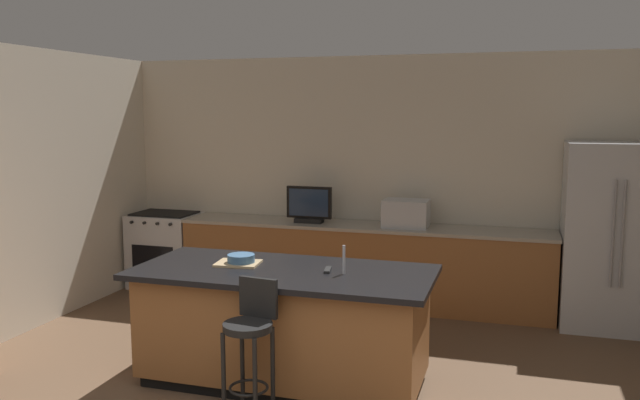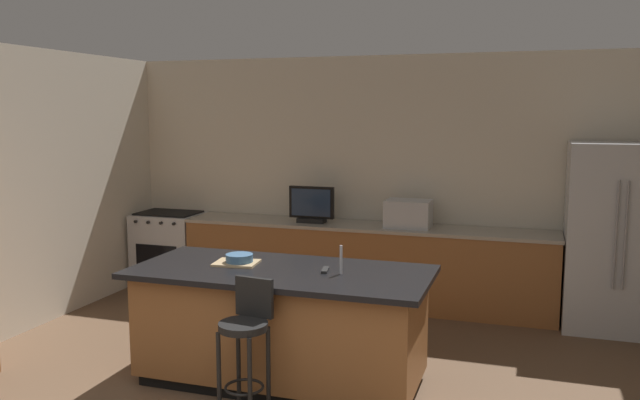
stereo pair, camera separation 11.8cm
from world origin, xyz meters
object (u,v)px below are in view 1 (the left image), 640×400
object	(u,v)px
fruit_bowl	(241,259)
cutting_board	(238,263)
cell_phone	(240,263)
refrigerator	(611,236)
microwave	(406,213)
tv_monitor	(309,206)
tv_remote	(328,270)
range_oven	(166,250)
kitchen_island	(284,325)
bar_stool_center	(250,338)

from	to	relation	value
fruit_bowl	cutting_board	distance (m)	0.04
fruit_bowl	cell_phone	xyz separation A→B (m)	(-0.03, 0.04, -0.04)
refrigerator	microwave	distance (m)	2.04
tv_monitor	microwave	bearing A→B (deg)	2.74
microwave	tv_remote	distance (m)	2.23
range_oven	microwave	distance (m)	3.01
range_oven	fruit_bowl	xyz separation A→B (m)	(1.99, -2.21, 0.50)
refrigerator	microwave	bearing A→B (deg)	178.12
cell_phone	tv_remote	size ratio (longest dim) A/B	0.88
cell_phone	kitchen_island	bearing A→B (deg)	-25.23
refrigerator	microwave	xyz separation A→B (m)	(-2.04, 0.07, 0.12)
refrigerator	fruit_bowl	world-z (taller)	refrigerator
tv_monitor	refrigerator	bearing A→B (deg)	-0.27
refrigerator	tv_monitor	size ratio (longest dim) A/B	3.55
range_oven	fruit_bowl	world-z (taller)	fruit_bowl
refrigerator	fruit_bowl	distance (m)	3.69
cutting_board	tv_remote	bearing A→B (deg)	-0.17
tv_monitor	tv_remote	size ratio (longest dim) A/B	3.04
refrigerator	range_oven	bearing A→B (deg)	179.25
microwave	tv_remote	size ratio (longest dim) A/B	2.82
fruit_bowl	tv_remote	size ratio (longest dim) A/B	1.28
microwave	bar_stool_center	bearing A→B (deg)	-101.09
microwave	bar_stool_center	distance (m)	3.02
cell_phone	cutting_board	world-z (taller)	cutting_board
refrigerator	tv_monitor	xyz separation A→B (m)	(-3.12, 0.01, 0.16)
cell_phone	tv_remote	xyz separation A→B (m)	(0.75, -0.05, 0.01)
range_oven	cutting_board	world-z (taller)	cutting_board
range_oven	tv_remote	world-z (taller)	tv_remote
cell_phone	range_oven	bearing A→B (deg)	120.11
fruit_bowl	cutting_board	size ratio (longest dim) A/B	0.64
kitchen_island	range_oven	xyz separation A→B (m)	(-2.37, 2.27, -0.01)
fruit_bowl	bar_stool_center	bearing A→B (deg)	-62.05
refrigerator	fruit_bowl	bearing A→B (deg)	-144.41
tv_monitor	fruit_bowl	bearing A→B (deg)	-86.65
microwave	cell_phone	world-z (taller)	microwave
cell_phone	tv_remote	bearing A→B (deg)	-15.63
kitchen_island	range_oven	distance (m)	3.28
refrigerator	cell_phone	size ratio (longest dim) A/B	12.24
kitchen_island	refrigerator	bearing A→B (deg)	40.04
tv_monitor	fruit_bowl	xyz separation A→B (m)	(0.13, -2.16, -0.12)
range_oven	microwave	bearing A→B (deg)	0.02
refrigerator	microwave	world-z (taller)	refrigerator
range_oven	cutting_board	distance (m)	3.00
bar_stool_center	cell_phone	bearing A→B (deg)	125.65
range_oven	tv_monitor	world-z (taller)	tv_monitor
kitchen_island	refrigerator	distance (m)	3.45
fruit_bowl	tv_remote	world-z (taller)	fruit_bowl
cutting_board	cell_phone	bearing A→B (deg)	95.50
kitchen_island	cell_phone	distance (m)	0.62
microwave	cutting_board	size ratio (longest dim) A/B	1.41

